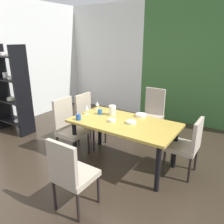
{
  "coord_description": "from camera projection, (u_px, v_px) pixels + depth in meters",
  "views": [
    {
      "loc": [
        2.05,
        -2.37,
        2.01
      ],
      "look_at": [
        0.17,
        0.47,
        0.85
      ],
      "focal_mm": 35.0,
      "sensor_mm": 36.0,
      "label": 1
    }
  ],
  "objects": [
    {
      "name": "wine_glass_front",
      "position": [
        97.0,
        104.0,
        4.02
      ],
      "size": [
        0.07,
        0.07,
        0.15
      ],
      "color": "silver",
      "rests_on": "dining_table"
    },
    {
      "name": "serving_bowl_near_window",
      "position": [
        141.0,
        115.0,
        3.67
      ],
      "size": [
        0.18,
        0.18,
        0.05
      ],
      "primitive_type": "cylinder",
      "color": "silver",
      "rests_on": "dining_table"
    },
    {
      "name": "chair_head_far",
      "position": [
        152.0,
        112.0,
        4.53
      ],
      "size": [
        0.44,
        0.45,
        1.03
      ],
      "rotation": [
        0.0,
        0.0,
        3.14
      ],
      "color": "#A99C89",
      "rests_on": "ground_plane"
    },
    {
      "name": "chair_left_far",
      "position": [
        88.0,
        118.0,
        4.23
      ],
      "size": [
        0.44,
        0.44,
        1.0
      ],
      "rotation": [
        0.0,
        0.0,
        -1.57
      ],
      "color": "#A99C89",
      "rests_on": "ground_plane"
    },
    {
      "name": "serving_bowl_left",
      "position": [
        131.0,
        122.0,
        3.38
      ],
      "size": [
        0.16,
        0.16,
        0.04
      ],
      "primitive_type": "cylinder",
      "color": "silver",
      "rests_on": "dining_table"
    },
    {
      "name": "pitcher_near_shelf",
      "position": [
        112.0,
        110.0,
        3.73
      ],
      "size": [
        0.13,
        0.12,
        0.17
      ],
      "color": "white",
      "rests_on": "dining_table"
    },
    {
      "name": "garden_window_panel",
      "position": [
        212.0,
        65.0,
        4.79
      ],
      "size": [
        3.33,
        0.1,
        2.89
      ],
      "primitive_type": "cube",
      "color": "#376430",
      "rests_on": "ground_plane"
    },
    {
      "name": "chair_head_near",
      "position": [
        71.0,
        173.0,
        2.53
      ],
      "size": [
        0.44,
        0.44,
        0.96
      ],
      "color": "#A99C89",
      "rests_on": "ground_plane"
    },
    {
      "name": "back_panel_interior",
      "position": [
        106.0,
        58.0,
        6.28
      ],
      "size": [
        2.38,
        0.1,
        2.89
      ],
      "primitive_type": "cube",
      "color": "silver",
      "rests_on": "ground_plane"
    },
    {
      "name": "display_shelf",
      "position": [
        11.0,
        90.0,
        4.68
      ],
      "size": [
        0.84,
        0.37,
        1.89
      ],
      "color": "black",
      "rests_on": "ground_plane"
    },
    {
      "name": "ground_plane",
      "position": [
        88.0,
        167.0,
        3.59
      ],
      "size": [
        5.71,
        5.91,
        0.02
      ],
      "primitive_type": "cube",
      "color": "#31271D"
    },
    {
      "name": "dining_table",
      "position": [
        124.0,
        127.0,
        3.48
      ],
      "size": [
        1.69,
        0.9,
        0.75
      ],
      "color": "#B3963D",
      "rests_on": "ground_plane"
    },
    {
      "name": "cup_north",
      "position": [
        78.0,
        117.0,
        3.52
      ],
      "size": [
        0.08,
        0.08,
        0.09
      ],
      "primitive_type": "cylinder",
      "color": "#244B94",
      "rests_on": "dining_table"
    },
    {
      "name": "wine_glass_center",
      "position": [
        87.0,
        108.0,
        3.76
      ],
      "size": [
        0.07,
        0.07,
        0.17
      ],
      "color": "silver",
      "rests_on": "dining_table"
    },
    {
      "name": "serving_bowl_rear",
      "position": [
        112.0,
        120.0,
        3.45
      ],
      "size": [
        0.12,
        0.12,
        0.04
      ],
      "primitive_type": "cylinder",
      "color": "white",
      "rests_on": "dining_table"
    },
    {
      "name": "chair_right_far",
      "position": [
        187.0,
        144.0,
        3.24
      ],
      "size": [
        0.44,
        0.44,
        0.91
      ],
      "rotation": [
        0.0,
        0.0,
        1.57
      ],
      "color": "#A99C89",
      "rests_on": "ground_plane"
    },
    {
      "name": "chair_left_near",
      "position": [
        69.0,
        126.0,
        3.81
      ],
      "size": [
        0.44,
        0.44,
        1.03
      ],
      "rotation": [
        0.0,
        0.0,
        -1.57
      ],
      "color": "#A99C89",
      "rests_on": "ground_plane"
    },
    {
      "name": "cup_south",
      "position": [
        100.0,
        112.0,
        3.78
      ],
      "size": [
        0.08,
        0.08,
        0.09
      ],
      "primitive_type": "cylinder",
      "color": "#265993",
      "rests_on": "dining_table"
    }
  ]
}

